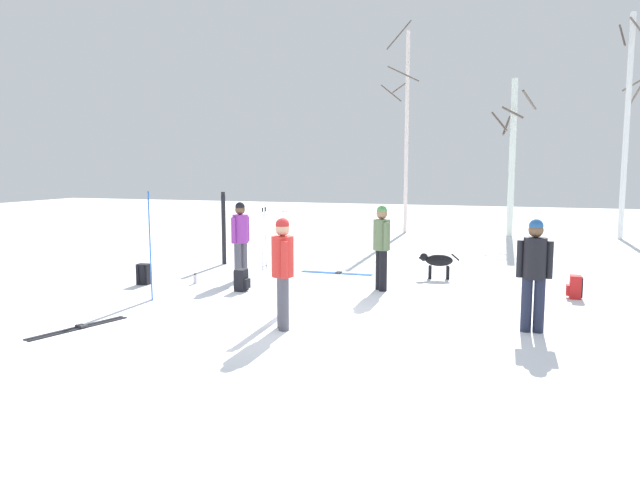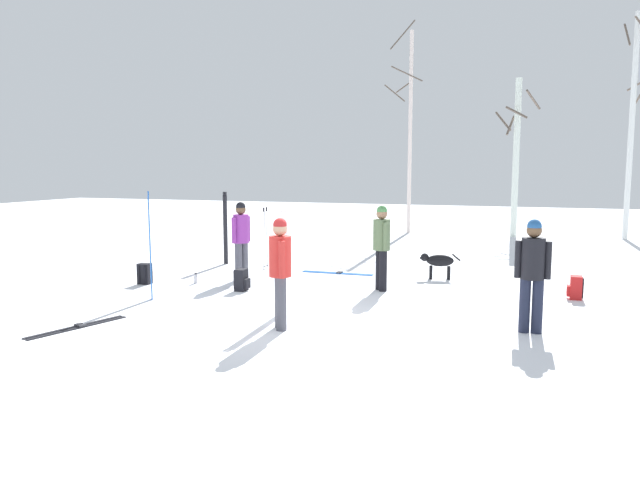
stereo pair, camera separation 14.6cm
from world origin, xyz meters
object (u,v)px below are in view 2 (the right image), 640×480
at_px(person_1, 241,235).
at_px(ski_poles_0, 265,236).
at_px(dog, 438,262).
at_px(ski_pair_planted_1, 150,246).
at_px(person_3, 382,242).
at_px(backpack_2, 145,274).
at_px(ski_pair_planted_2, 225,228).
at_px(birch_tree_1, 516,155).
at_px(backpack_1, 575,288).
at_px(birch_tree_0, 409,128).
at_px(person_2, 280,266).
at_px(ski_pair_lying_1, 338,273).
at_px(ski_pair_planted_0, 283,261).
at_px(birch_tree_2, 632,124).
at_px(ski_pair_lying_0, 78,327).
at_px(person_0, 533,268).
at_px(water_bottle_0, 196,279).
at_px(backpack_0, 242,280).

relative_size(person_1, ski_poles_0, 1.14).
height_order(dog, ski_pair_planted_1, ski_pair_planted_1).
distance_m(person_3, backpack_2, 5.06).
bearing_deg(backpack_2, ski_pair_planted_2, 82.64).
bearing_deg(birch_tree_1, backpack_2, -121.83).
bearing_deg(ski_pair_planted_2, backpack_1, -10.71).
bearing_deg(birch_tree_0, person_2, -87.13).
relative_size(person_1, ski_pair_lying_1, 1.01).
bearing_deg(ski_pair_planted_0, backpack_1, 31.12).
relative_size(backpack_1, birch_tree_2, 0.06).
xyz_separation_m(ski_pair_planted_2, ski_poles_0, (1.29, -0.40, -0.11)).
height_order(person_3, birch_tree_2, birch_tree_2).
distance_m(ski_pair_planted_0, backpack_2, 4.14).
distance_m(backpack_1, birch_tree_0, 12.05).
height_order(ski_pair_lying_1, backpack_1, backpack_1).
bearing_deg(ski_pair_lying_0, dog, 51.65).
relative_size(person_0, person_3, 1.00).
bearing_deg(birch_tree_2, person_2, -115.01).
xyz_separation_m(water_bottle_0, birch_tree_1, (6.20, 11.18, 2.77)).
bearing_deg(person_3, backpack_0, -160.18).
xyz_separation_m(person_1, ski_pair_planted_0, (2.07, -2.60, -0.07)).
bearing_deg(backpack_1, birch_tree_1, 97.64).
xyz_separation_m(person_3, dog, (0.90, 1.64, -0.59)).
height_order(ski_pair_planted_1, birch_tree_1, birch_tree_1).
distance_m(backpack_1, backpack_2, 8.66).
bearing_deg(ski_pair_lying_0, ski_poles_0, 84.42).
bearing_deg(backpack_2, backpack_0, 0.59).
distance_m(person_2, birch_tree_0, 14.33).
distance_m(ski_pair_planted_0, ski_pair_lying_0, 3.39).
bearing_deg(dog, person_1, -159.74).
bearing_deg(person_1, birch_tree_1, 62.46).
relative_size(dog, ski_pair_planted_0, 0.48).
bearing_deg(ski_pair_planted_0, backpack_2, 158.57).
relative_size(ski_pair_planted_1, ski_poles_0, 1.35).
height_order(person_1, water_bottle_0, person_1).
relative_size(person_2, ski_poles_0, 1.14).
height_order(ski_pair_lying_0, ski_poles_0, ski_poles_0).
xyz_separation_m(ski_pair_lying_0, birch_tree_1, (6.09, 14.91, 2.87)).
bearing_deg(ski_pair_lying_1, ski_poles_0, -179.90).
distance_m(ski_pair_planted_1, ski_poles_0, 3.80).
relative_size(ski_pair_lying_1, backpack_1, 3.85).
relative_size(ski_pair_lying_0, water_bottle_0, 7.44).
bearing_deg(birch_tree_0, birch_tree_1, -1.17).
height_order(water_bottle_0, birch_tree_2, birch_tree_2).
bearing_deg(person_1, ski_poles_0, 92.22).
distance_m(dog, ski_poles_0, 4.16).
xyz_separation_m(ski_pair_planted_1, water_bottle_0, (-0.00, 1.61, -0.91)).
bearing_deg(dog, backpack_2, -155.73).
relative_size(water_bottle_0, birch_tree_0, 0.03).
distance_m(person_0, ski_pair_planted_1, 6.76).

